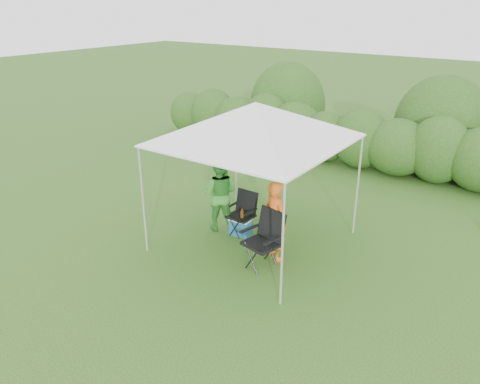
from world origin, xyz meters
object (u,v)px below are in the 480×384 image
Objects in this scene: woman at (220,194)px; cooler at (241,226)px; chair_left at (243,210)px; man at (275,221)px; canopy at (255,122)px; chair_right at (266,236)px.

woman is 3.50× the size of cooler.
chair_left is 1.23m from man.
chair_left is at bearing 152.41° from canopy.
canopy is 2.01m from chair_left.
woman is at bearing 177.51° from cooler.
canopy is at bearing -19.90° from cooler.
chair_left is (-1.07, 0.84, -0.09)m from chair_right.
chair_left is at bearing 93.74° from cooler.
woman reaches higher than man.
canopy is 1.84m from man.
man reaches higher than chair_right.
cooler is (0.51, 0.03, -0.62)m from woman.
cooler is (0.02, -0.12, -0.32)m from chair_left.
chair_right is 0.37m from man.
cooler is (-1.06, 0.40, -0.59)m from man.
woman is (-1.57, 0.37, 0.03)m from man.
chair_left is 0.59m from woman.
woman is (-0.49, -0.15, 0.30)m from chair_left.
man is 0.96× the size of woman.
man is at bearing 101.19° from chair_right.
woman is 0.81m from cooler.
chair_right is 1.18× the size of chair_left.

